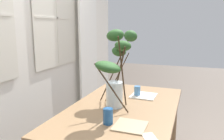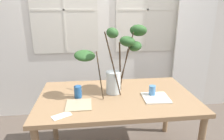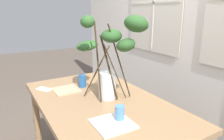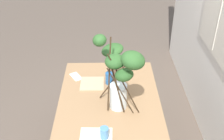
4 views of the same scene
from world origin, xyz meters
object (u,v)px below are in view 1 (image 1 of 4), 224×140
(drinking_glass_blue_right, at_px, (137,91))
(plate_square_left, at_px, (130,126))
(dining_table, at_px, (123,115))
(plate_square_right, at_px, (144,96))
(drinking_glass_blue_left, at_px, (108,116))
(vase_with_branches, at_px, (116,65))

(drinking_glass_blue_right, bearing_deg, plate_square_left, -170.16)
(dining_table, height_order, plate_square_right, plate_square_right)
(drinking_glass_blue_right, bearing_deg, drinking_glass_blue_left, 176.75)
(vase_with_branches, distance_m, drinking_glass_blue_left, 0.53)
(drinking_glass_blue_left, distance_m, drinking_glass_blue_right, 0.76)
(plate_square_left, distance_m, plate_square_right, 0.77)
(drinking_glass_blue_left, distance_m, plate_square_right, 0.79)
(dining_table, bearing_deg, plate_square_left, -155.72)
(vase_with_branches, height_order, drinking_glass_blue_right, vase_with_branches)
(dining_table, bearing_deg, vase_with_branches, 80.41)
(drinking_glass_blue_right, relative_size, plate_square_left, 0.46)
(vase_with_branches, distance_m, plate_square_right, 0.56)
(vase_with_branches, xyz_separation_m, plate_square_right, (0.37, -0.19, -0.38))
(drinking_glass_blue_left, bearing_deg, plate_square_left, -85.87)
(dining_table, xyz_separation_m, drinking_glass_blue_right, (0.36, -0.04, 0.14))
(drinking_glass_blue_right, bearing_deg, plate_square_right, -73.92)
(plate_square_right, bearing_deg, plate_square_left, -175.30)
(plate_square_left, bearing_deg, drinking_glass_blue_left, 94.13)
(vase_with_branches, height_order, plate_square_left, vase_with_branches)
(plate_square_right, bearing_deg, drinking_glass_blue_left, 171.98)
(dining_table, bearing_deg, drinking_glass_blue_right, -6.76)
(drinking_glass_blue_right, height_order, plate_square_right, drinking_glass_blue_right)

